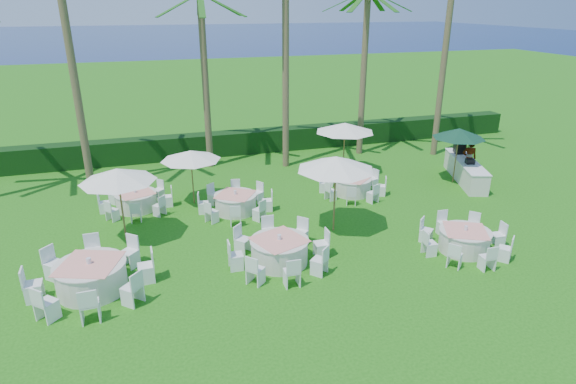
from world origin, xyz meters
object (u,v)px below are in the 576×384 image
banquet_table_e (236,203)px  umbrella_green (459,133)px  banquet_table_f (352,185)px  umbrella_a (117,175)px  umbrella_d (345,127)px  banquet_table_b (279,250)px  umbrella_c (191,155)px  umbrella_b (336,163)px  buffet_table (465,170)px  banquet_table_a (91,276)px  banquet_table_d (136,200)px  banquet_table_c (464,240)px  staff_person (469,159)px

banquet_table_e → umbrella_green: size_ratio=1.16×
banquet_table_f → umbrella_green: 5.37m
banquet_table_e → umbrella_a: 4.75m
umbrella_d → umbrella_green: bearing=-30.9°
banquet_table_b → umbrella_c: umbrella_c is taller
umbrella_b → buffet_table: umbrella_b is taller
banquet_table_a → umbrella_green: size_ratio=1.38×
banquet_table_d → umbrella_a: size_ratio=1.08×
banquet_table_b → banquet_table_c: 6.14m
umbrella_b → banquet_table_e: bearing=138.8°
banquet_table_a → buffet_table: 16.52m
banquet_table_e → staff_person: 11.25m
buffet_table → umbrella_green: bearing=-174.1°
banquet_table_f → umbrella_b: size_ratio=1.00×
banquet_table_f → umbrella_b: bearing=-124.4°
banquet_table_e → umbrella_d: 6.82m
banquet_table_a → umbrella_d: size_ratio=1.25×
umbrella_d → staff_person: (5.37, -2.21, -1.36)m
umbrella_c → umbrella_green: 11.69m
banquet_table_b → buffet_table: 11.35m
staff_person → banquet_table_a: bearing=38.7°
umbrella_b → banquet_table_a: bearing=-168.7°
umbrella_green → banquet_table_e: bearing=-177.9°
umbrella_a → staff_person: 15.54m
banquet_table_a → banquet_table_c: (11.59, -1.08, -0.07)m
banquet_table_e → umbrella_a: umbrella_a is taller
umbrella_d → staff_person: 5.96m
banquet_table_d → umbrella_d: 9.87m
umbrella_green → staff_person: 1.77m
umbrella_b → staff_person: 9.01m
buffet_table → umbrella_c: bearing=175.8°
banquet_table_a → buffet_table: (15.83, 4.73, 0.05)m
banquet_table_a → umbrella_green: (15.18, 4.66, 1.84)m
banquet_table_c → banquet_table_d: banquet_table_c is taller
banquet_table_d → umbrella_c: (2.25, -0.05, 1.68)m
banquet_table_c → banquet_table_d: bearing=146.8°
staff_person → banquet_table_b: bearing=46.9°
umbrella_b → umbrella_c: size_ratio=1.17×
buffet_table → staff_person: bearing=40.3°
banquet_table_c → staff_person: 7.69m
banquet_table_d → banquet_table_a: bearing=-102.7°
umbrella_b → umbrella_c: (-4.51, 4.02, -0.49)m
umbrella_c → banquet_table_d: bearing=178.7°
banquet_table_b → umbrella_d: umbrella_d is taller
banquet_table_f → umbrella_d: umbrella_d is taller
banquet_table_c → umbrella_c: umbrella_c is taller
umbrella_a → buffet_table: size_ratio=0.63×
umbrella_a → staff_person: umbrella_a is taller
banquet_table_c → banquet_table_f: 5.96m
umbrella_green → buffet_table: 1.90m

